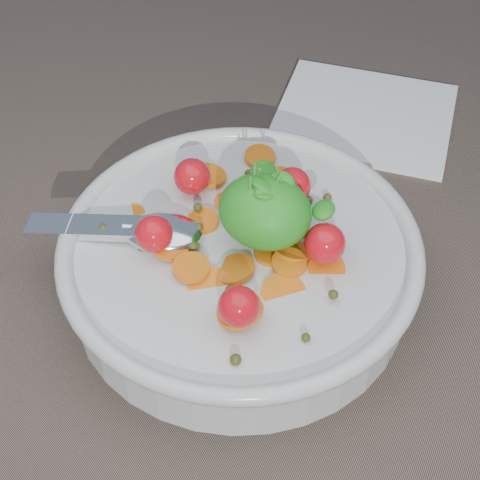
% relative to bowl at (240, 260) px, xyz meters
% --- Properties ---
extents(ground, '(6.00, 6.00, 0.00)m').
position_rel_bowl_xyz_m(ground, '(-0.02, 0.03, -0.03)').
color(ground, '#705D50').
rests_on(ground, ground).
extents(bowl, '(0.29, 0.27, 0.12)m').
position_rel_bowl_xyz_m(bowl, '(0.00, 0.00, 0.00)').
color(bowl, silver).
rests_on(bowl, ground).
extents(napkin, '(0.19, 0.17, 0.01)m').
position_rel_bowl_xyz_m(napkin, '(0.02, 0.25, -0.03)').
color(napkin, white).
rests_on(napkin, ground).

